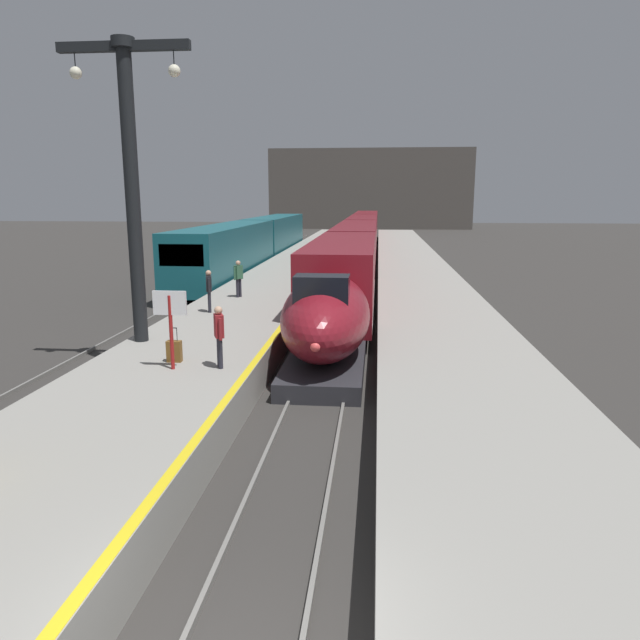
# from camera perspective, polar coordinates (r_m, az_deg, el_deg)

# --- Properties ---
(platform_left) EXTENTS (4.80, 110.00, 1.05)m
(platform_left) POSITION_cam_1_polar(r_m,az_deg,el_deg) (31.13, -4.96, 2.39)
(platform_left) COLOR gray
(platform_left) RESTS_ON ground
(platform_right) EXTENTS (4.80, 110.00, 1.05)m
(platform_right) POSITION_cam_1_polar(r_m,az_deg,el_deg) (30.71, 10.08, 2.12)
(platform_right) COLOR gray
(platform_right) RESTS_ON ground
(platform_left_safety_stripe) EXTENTS (0.20, 107.80, 0.01)m
(platform_left_safety_stripe) POSITION_cam_1_polar(r_m,az_deg,el_deg) (30.71, -0.79, 3.30)
(platform_left_safety_stripe) COLOR yellow
(platform_left_safety_stripe) RESTS_ON platform_left
(rail_main_left) EXTENTS (0.08, 110.00, 0.12)m
(rail_main_left) POSITION_cam_1_polar(r_m,az_deg,el_deg) (33.48, 1.48, 2.28)
(rail_main_left) COLOR slate
(rail_main_left) RESTS_ON ground
(rail_main_right) EXTENTS (0.08, 110.00, 0.12)m
(rail_main_right) POSITION_cam_1_polar(r_m,az_deg,el_deg) (33.41, 4.04, 2.23)
(rail_main_right) COLOR slate
(rail_main_right) RESTS_ON ground
(rail_secondary_left) EXTENTS (0.08, 110.00, 0.12)m
(rail_secondary_left) POSITION_cam_1_polar(r_m,az_deg,el_deg) (35.00, -11.88, 2.44)
(rail_secondary_left) COLOR slate
(rail_secondary_left) RESTS_ON ground
(rail_secondary_right) EXTENTS (0.08, 110.00, 0.12)m
(rail_secondary_right) POSITION_cam_1_polar(r_m,az_deg,el_deg) (34.58, -9.51, 2.42)
(rail_secondary_right) COLOR slate
(rail_secondary_right) RESTS_ON ground
(highspeed_train_main) EXTENTS (2.92, 75.41, 3.60)m
(highspeed_train_main) POSITION_cam_1_polar(r_m,az_deg,el_deg) (52.09, 3.83, 7.76)
(highspeed_train_main) COLOR maroon
(highspeed_train_main) RESTS_ON ground
(regional_train_adjacent) EXTENTS (2.85, 36.60, 3.80)m
(regional_train_adjacent) POSITION_cam_1_polar(r_m,az_deg,el_deg) (47.76, -6.21, 7.55)
(regional_train_adjacent) COLOR #145660
(regional_train_adjacent) RESTS_ON ground
(station_column_mid) EXTENTS (4.00, 0.68, 9.07)m
(station_column_mid) POSITION_cam_1_polar(r_m,az_deg,el_deg) (19.34, -17.79, 14.02)
(station_column_mid) COLOR black
(station_column_mid) RESTS_ON platform_left
(passenger_near_edge) EXTENTS (0.35, 0.53, 1.69)m
(passenger_near_edge) POSITION_cam_1_polar(r_m,az_deg,el_deg) (15.99, -9.70, -1.15)
(passenger_near_edge) COLOR #23232D
(passenger_near_edge) RESTS_ON platform_left
(passenger_mid_platform) EXTENTS (0.32, 0.55, 1.69)m
(passenger_mid_platform) POSITION_cam_1_polar(r_m,az_deg,el_deg) (23.92, -10.65, 3.07)
(passenger_mid_platform) COLOR #23232D
(passenger_mid_platform) RESTS_ON platform_left
(passenger_far_waiting) EXTENTS (0.38, 0.50, 1.69)m
(passenger_far_waiting) POSITION_cam_1_polar(r_m,az_deg,el_deg) (27.40, -7.87, 4.25)
(passenger_far_waiting) COLOR #23232D
(passenger_far_waiting) RESTS_ON platform_left
(rolling_suitcase) EXTENTS (0.40, 0.22, 0.98)m
(rolling_suitcase) POSITION_cam_1_polar(r_m,az_deg,el_deg) (17.00, -13.87, -2.94)
(rolling_suitcase) COLOR brown
(rolling_suitcase) RESTS_ON platform_left
(departure_info_board) EXTENTS (0.90, 0.10, 2.12)m
(departure_info_board) POSITION_cam_1_polar(r_m,az_deg,el_deg) (16.03, -14.24, 0.57)
(departure_info_board) COLOR maroon
(departure_info_board) RESTS_ON platform_left
(terminus_back_wall) EXTENTS (36.00, 2.00, 14.00)m
(terminus_back_wall) POSITION_cam_1_polar(r_m,az_deg,el_deg) (107.47, 4.83, 12.47)
(terminus_back_wall) COLOR #4C4742
(terminus_back_wall) RESTS_ON ground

